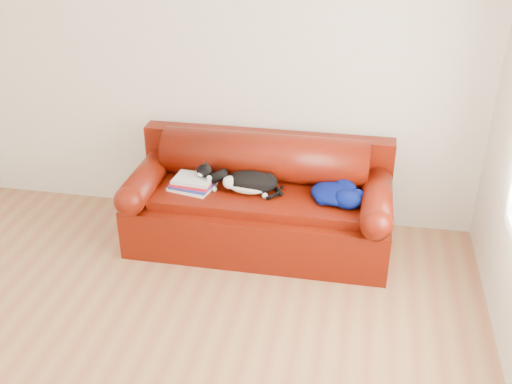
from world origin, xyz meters
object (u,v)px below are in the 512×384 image
blanket (336,193)px  cat (250,183)px  book_stack (193,183)px  sofa_base (259,218)px

blanket → cat: bearing=179.9°
book_stack → cat: 0.47m
cat → blanket: (0.68, -0.00, -0.02)m
sofa_base → book_stack: bearing=-172.6°
sofa_base → cat: (-0.07, -0.04, 0.35)m
sofa_base → blanket: (0.62, -0.05, 0.32)m
sofa_base → blanket: bearing=-4.2°
book_stack → cat: bearing=3.0°
sofa_base → book_stack: size_ratio=5.49×
sofa_base → book_stack: (-0.53, -0.07, 0.31)m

